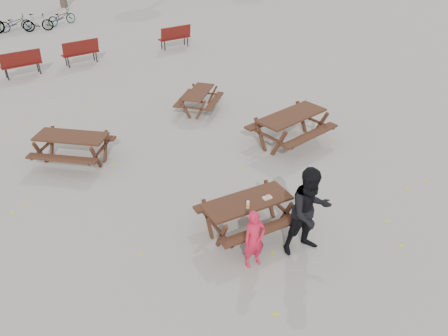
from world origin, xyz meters
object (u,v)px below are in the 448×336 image
child (254,240)px  picnic_table_east (291,129)px  food_tray (267,198)px  adult (309,212)px  soda_bottle (248,205)px  picnic_table_north (73,149)px  picnic_table_far (199,101)px  main_picnic_table (247,208)px

child → picnic_table_east: size_ratio=0.59×
food_tray → adult: bearing=-69.3°
adult → picnic_table_east: 4.46m
soda_bottle → picnic_table_east: (3.18, 2.94, -0.40)m
child → picnic_table_east: (3.45, 3.65, -0.16)m
food_tray → picnic_table_north: food_tray is taller
soda_bottle → child: child is taller
food_tray → picnic_table_north: bearing=122.2°
child → picnic_table_north: (-2.16, 5.46, -0.22)m
picnic_table_east → picnic_table_far: 3.50m
child → picnic_table_far: 7.22m
soda_bottle → picnic_table_east: soda_bottle is taller
child → picnic_table_east: child is taller
adult → picnic_table_east: adult is taller
main_picnic_table → adult: (0.74, -1.04, 0.34)m
food_tray → adult: size_ratio=0.10×
food_tray → picnic_table_north: 5.54m
picnic_table_far → main_picnic_table: bearing=-153.2°
adult → picnic_table_far: 7.11m
main_picnic_table → soda_bottle: (-0.12, -0.21, 0.26)m
picnic_table_east → picnic_table_north: picnic_table_east is taller
main_picnic_table → food_tray: 0.46m
child → main_picnic_table: bearing=69.3°
food_tray → adult: 0.98m
food_tray → picnic_table_east: size_ratio=0.09×
adult → picnic_table_far: (1.01, 7.01, -0.60)m
soda_bottle → adult: 1.19m
main_picnic_table → food_tray: food_tray is taller
soda_bottle → food_tray: bearing=9.3°
food_tray → main_picnic_table: bearing=162.2°
food_tray → picnic_table_far: bearing=77.4°
main_picnic_table → food_tray: size_ratio=10.00×
food_tray → soda_bottle: soda_bottle is taller
picnic_table_east → picnic_table_far: bearing=99.1°
child → adult: 1.18m
main_picnic_table → child: 0.99m
soda_bottle → picnic_table_far: bearing=73.2°
picnic_table_north → picnic_table_far: picnic_table_north is taller
main_picnic_table → soda_bottle: size_ratio=10.59×
child → picnic_table_east: 5.02m
adult → main_picnic_table: bearing=131.4°
picnic_table_far → picnic_table_east: bearing=-114.9°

